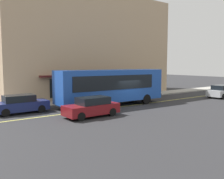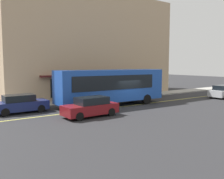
{
  "view_description": "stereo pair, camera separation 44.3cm",
  "coord_description": "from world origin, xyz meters",
  "px_view_note": "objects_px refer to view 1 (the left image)",
  "views": [
    {
      "loc": [
        -15.14,
        -18.24,
        4.04
      ],
      "look_at": [
        -1.2,
        0.89,
        1.6
      ],
      "focal_mm": 39.42,
      "sensor_mm": 36.0,
      "label": 1
    },
    {
      "loc": [
        -14.78,
        -18.5,
        4.04
      ],
      "look_at": [
        -1.2,
        0.89,
        1.6
      ],
      "focal_mm": 39.42,
      "sensor_mm": 36.0,
      "label": 2
    }
  ],
  "objects_px": {
    "bus": "(112,85)",
    "traffic_light": "(137,77)",
    "car_silver": "(222,91)",
    "car_maroon": "(92,107)",
    "pedestrian_mid_block": "(119,87)",
    "car_navy": "(21,104)"
  },
  "relations": [
    {
      "from": "bus",
      "to": "car_navy",
      "type": "relative_size",
      "value": 2.6
    },
    {
      "from": "car_maroon",
      "to": "pedestrian_mid_block",
      "type": "bearing_deg",
      "value": 41.95
    },
    {
      "from": "traffic_light",
      "to": "car_silver",
      "type": "distance_m",
      "value": 10.51
    },
    {
      "from": "car_silver",
      "to": "car_maroon",
      "type": "relative_size",
      "value": 1.0
    },
    {
      "from": "bus",
      "to": "car_maroon",
      "type": "height_order",
      "value": "bus"
    },
    {
      "from": "car_navy",
      "to": "car_maroon",
      "type": "relative_size",
      "value": 0.99
    },
    {
      "from": "car_silver",
      "to": "car_navy",
      "type": "distance_m",
      "value": 23.12
    },
    {
      "from": "bus",
      "to": "car_silver",
      "type": "height_order",
      "value": "bus"
    },
    {
      "from": "bus",
      "to": "car_navy",
      "type": "distance_m",
      "value": 8.48
    },
    {
      "from": "bus",
      "to": "pedestrian_mid_block",
      "type": "distance_m",
      "value": 6.32
    },
    {
      "from": "car_maroon",
      "to": "car_silver",
      "type": "bearing_deg",
      "value": 0.25
    },
    {
      "from": "car_navy",
      "to": "pedestrian_mid_block",
      "type": "bearing_deg",
      "value": 13.63
    },
    {
      "from": "car_silver",
      "to": "pedestrian_mid_block",
      "type": "xyz_separation_m",
      "value": [
        -10.06,
        7.61,
        0.53
      ]
    },
    {
      "from": "bus",
      "to": "traffic_light",
      "type": "relative_size",
      "value": 3.5
    },
    {
      "from": "bus",
      "to": "traffic_light",
      "type": "bearing_deg",
      "value": 27.47
    },
    {
      "from": "car_navy",
      "to": "car_silver",
      "type": "bearing_deg",
      "value": -11.34
    },
    {
      "from": "car_navy",
      "to": "traffic_light",
      "type": "bearing_deg",
      "value": 6.89
    },
    {
      "from": "car_navy",
      "to": "car_maroon",
      "type": "xyz_separation_m",
      "value": [
        4.05,
        -4.63,
        0.0
      ]
    },
    {
      "from": "bus",
      "to": "pedestrian_mid_block",
      "type": "xyz_separation_m",
      "value": [
        4.35,
        4.53,
        -0.72
      ]
    },
    {
      "from": "bus",
      "to": "car_silver",
      "type": "xyz_separation_m",
      "value": [
        14.41,
        -3.08,
        -1.24
      ]
    },
    {
      "from": "bus",
      "to": "traffic_light",
      "type": "xyz_separation_m",
      "value": [
        6.18,
        3.21,
        0.55
      ]
    },
    {
      "from": "car_silver",
      "to": "car_maroon",
      "type": "xyz_separation_m",
      "value": [
        -18.62,
        -0.08,
        0.0
      ]
    }
  ]
}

